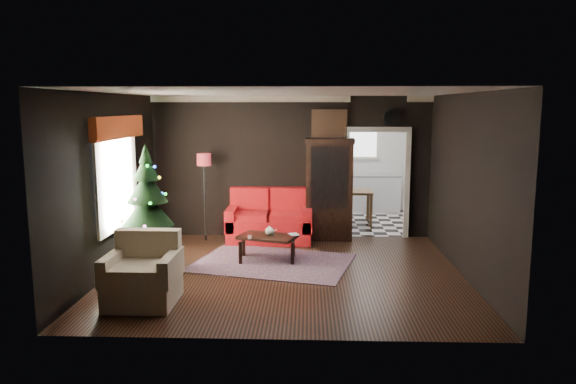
{
  "coord_description": "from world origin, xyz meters",
  "views": [
    {
      "loc": [
        0.34,
        -8.31,
        2.59
      ],
      "look_at": [
        0.0,
        0.9,
        1.15
      ],
      "focal_mm": 34.11,
      "sensor_mm": 36.0,
      "label": 1
    }
  ],
  "objects_px": {
    "floor_lamp": "(205,198)",
    "armchair": "(142,270)",
    "kitchen_table": "(355,207)",
    "coffee_table": "(268,248)",
    "wall_clock": "(391,118)",
    "curio_cabinet": "(329,192)",
    "teapot": "(269,231)",
    "christmas_tree": "(148,206)",
    "loveseat": "(270,216)"
  },
  "relations": [
    {
      "from": "christmas_tree",
      "to": "coffee_table",
      "type": "xyz_separation_m",
      "value": [
        1.83,
        0.68,
        -0.83
      ]
    },
    {
      "from": "loveseat",
      "to": "teapot",
      "type": "height_order",
      "value": "loveseat"
    },
    {
      "from": "floor_lamp",
      "to": "kitchen_table",
      "type": "height_order",
      "value": "floor_lamp"
    },
    {
      "from": "armchair",
      "to": "kitchen_table",
      "type": "relative_size",
      "value": 1.25
    },
    {
      "from": "christmas_tree",
      "to": "armchair",
      "type": "xyz_separation_m",
      "value": [
        0.33,
        -1.44,
        -0.59
      ]
    },
    {
      "from": "wall_clock",
      "to": "kitchen_table",
      "type": "xyz_separation_m",
      "value": [
        -0.55,
        1.25,
        -2.0
      ]
    },
    {
      "from": "loveseat",
      "to": "floor_lamp",
      "type": "bearing_deg",
      "value": 178.53
    },
    {
      "from": "christmas_tree",
      "to": "wall_clock",
      "type": "xyz_separation_m",
      "value": [
        4.12,
        2.44,
        1.33
      ]
    },
    {
      "from": "teapot",
      "to": "kitchen_table",
      "type": "distance_m",
      "value": 3.46
    },
    {
      "from": "coffee_table",
      "to": "wall_clock",
      "type": "height_order",
      "value": "wall_clock"
    },
    {
      "from": "armchair",
      "to": "loveseat",
      "type": "bearing_deg",
      "value": 68.03
    },
    {
      "from": "loveseat",
      "to": "kitchen_table",
      "type": "relative_size",
      "value": 2.27
    },
    {
      "from": "wall_clock",
      "to": "kitchen_table",
      "type": "relative_size",
      "value": 0.43
    },
    {
      "from": "teapot",
      "to": "coffee_table",
      "type": "bearing_deg",
      "value": -167.79
    },
    {
      "from": "curio_cabinet",
      "to": "coffee_table",
      "type": "xyz_separation_m",
      "value": [
        -1.09,
        -1.58,
        -0.73
      ]
    },
    {
      "from": "curio_cabinet",
      "to": "loveseat",
      "type": "bearing_deg",
      "value": -169.17
    },
    {
      "from": "curio_cabinet",
      "to": "teapot",
      "type": "relative_size",
      "value": 11.51
    },
    {
      "from": "curio_cabinet",
      "to": "kitchen_table",
      "type": "distance_m",
      "value": 1.67
    },
    {
      "from": "teapot",
      "to": "kitchen_table",
      "type": "xyz_separation_m",
      "value": [
        1.71,
        3.0,
        -0.14
      ]
    },
    {
      "from": "loveseat",
      "to": "christmas_tree",
      "type": "relative_size",
      "value": 0.92
    },
    {
      "from": "curio_cabinet",
      "to": "armchair",
      "type": "relative_size",
      "value": 2.02
    },
    {
      "from": "floor_lamp",
      "to": "armchair",
      "type": "xyz_separation_m",
      "value": [
        -0.18,
        -3.51,
        -0.37
      ]
    },
    {
      "from": "curio_cabinet",
      "to": "armchair",
      "type": "bearing_deg",
      "value": -124.99
    },
    {
      "from": "coffee_table",
      "to": "wall_clock",
      "type": "bearing_deg",
      "value": 37.52
    },
    {
      "from": "armchair",
      "to": "teapot",
      "type": "distance_m",
      "value": 2.62
    },
    {
      "from": "curio_cabinet",
      "to": "floor_lamp",
      "type": "relative_size",
      "value": 1.09
    },
    {
      "from": "floor_lamp",
      "to": "coffee_table",
      "type": "height_order",
      "value": "floor_lamp"
    },
    {
      "from": "curio_cabinet",
      "to": "teapot",
      "type": "distance_m",
      "value": 1.94
    },
    {
      "from": "loveseat",
      "to": "floor_lamp",
      "type": "relative_size",
      "value": 0.97
    },
    {
      "from": "curio_cabinet",
      "to": "coffee_table",
      "type": "bearing_deg",
      "value": -124.63
    },
    {
      "from": "floor_lamp",
      "to": "teapot",
      "type": "relative_size",
      "value": 10.57
    },
    {
      "from": "coffee_table",
      "to": "christmas_tree",
      "type": "bearing_deg",
      "value": -159.51
    },
    {
      "from": "armchair",
      "to": "kitchen_table",
      "type": "xyz_separation_m",
      "value": [
        3.24,
        5.13,
        -0.08
      ]
    },
    {
      "from": "christmas_tree",
      "to": "coffee_table",
      "type": "bearing_deg",
      "value": 20.49
    },
    {
      "from": "floor_lamp",
      "to": "teapot",
      "type": "bearing_deg",
      "value": -45.68
    },
    {
      "from": "curio_cabinet",
      "to": "kitchen_table",
      "type": "height_order",
      "value": "curio_cabinet"
    },
    {
      "from": "armchair",
      "to": "coffee_table",
      "type": "height_order",
      "value": "armchair"
    },
    {
      "from": "coffee_table",
      "to": "floor_lamp",
      "type": "bearing_deg",
      "value": 133.48
    },
    {
      "from": "wall_clock",
      "to": "teapot",
      "type": "bearing_deg",
      "value": -142.2
    },
    {
      "from": "kitchen_table",
      "to": "christmas_tree",
      "type": "bearing_deg",
      "value": -134.02
    },
    {
      "from": "loveseat",
      "to": "curio_cabinet",
      "type": "bearing_deg",
      "value": 10.83
    },
    {
      "from": "armchair",
      "to": "floor_lamp",
      "type": "bearing_deg",
      "value": 87.57
    },
    {
      "from": "floor_lamp",
      "to": "christmas_tree",
      "type": "xyz_separation_m",
      "value": [
        -0.51,
        -2.07,
        0.22
      ]
    },
    {
      "from": "kitchen_table",
      "to": "curio_cabinet",
      "type": "bearing_deg",
      "value": -114.44
    },
    {
      "from": "loveseat",
      "to": "teapot",
      "type": "relative_size",
      "value": 10.3
    },
    {
      "from": "coffee_table",
      "to": "curio_cabinet",
      "type": "bearing_deg",
      "value": 55.37
    },
    {
      "from": "wall_clock",
      "to": "christmas_tree",
      "type": "bearing_deg",
      "value": -149.33
    },
    {
      "from": "wall_clock",
      "to": "armchair",
      "type": "bearing_deg",
      "value": -134.33
    },
    {
      "from": "floor_lamp",
      "to": "armchair",
      "type": "bearing_deg",
      "value": -92.92
    },
    {
      "from": "floor_lamp",
      "to": "wall_clock",
      "type": "bearing_deg",
      "value": 5.82
    }
  ]
}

